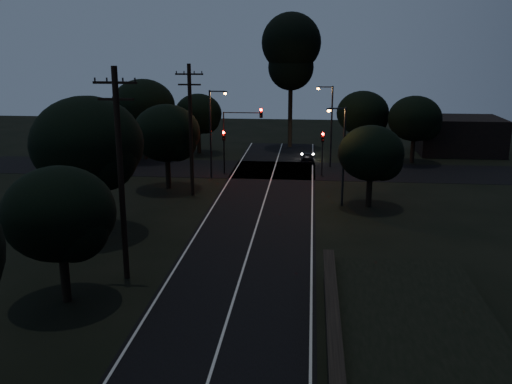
{
  "coord_description": "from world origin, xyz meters",
  "views": [
    {
      "loc": [
        3.56,
        -12.27,
        12.11
      ],
      "look_at": [
        0.0,
        24.0,
        2.5
      ],
      "focal_mm": 40.0,
      "sensor_mm": 36.0,
      "label": 1
    }
  ],
  "objects_px": {
    "car": "(307,157)",
    "utility_pole_far": "(191,128)",
    "utility_pole_mid": "(121,172)",
    "streetlight_b": "(330,121)",
    "streetlight_a": "(212,128)",
    "streetlight_c": "(342,150)",
    "signal_left": "(224,144)",
    "signal_right": "(322,146)",
    "tall_pine": "(291,51)",
    "signal_mast": "(242,128)"
  },
  "relations": [
    {
      "from": "signal_left",
      "to": "signal_right",
      "type": "bearing_deg",
      "value": 0.0
    },
    {
      "from": "signal_right",
      "to": "streetlight_b",
      "type": "bearing_deg",
      "value": 80.0
    },
    {
      "from": "signal_left",
      "to": "streetlight_a",
      "type": "height_order",
      "value": "streetlight_a"
    },
    {
      "from": "streetlight_c",
      "to": "signal_left",
      "type": "bearing_deg",
      "value": 136.24
    },
    {
      "from": "streetlight_a",
      "to": "streetlight_b",
      "type": "height_order",
      "value": "same"
    },
    {
      "from": "car",
      "to": "utility_pole_far",
      "type": "bearing_deg",
      "value": 56.48
    },
    {
      "from": "utility_pole_far",
      "to": "streetlight_a",
      "type": "bearing_deg",
      "value": 83.41
    },
    {
      "from": "signal_left",
      "to": "signal_right",
      "type": "xyz_separation_m",
      "value": [
        9.2,
        0.0,
        0.0
      ]
    },
    {
      "from": "utility_pole_mid",
      "to": "signal_right",
      "type": "xyz_separation_m",
      "value": [
        10.6,
        24.99,
        -2.9
      ]
    },
    {
      "from": "utility_pole_mid",
      "to": "streetlight_b",
      "type": "bearing_deg",
      "value": 68.7
    },
    {
      "from": "signal_left",
      "to": "streetlight_c",
      "type": "relative_size",
      "value": 0.55
    },
    {
      "from": "tall_pine",
      "to": "signal_right",
      "type": "distance_m",
      "value": 17.53
    },
    {
      "from": "streetlight_a",
      "to": "streetlight_b",
      "type": "bearing_deg",
      "value": 29.48
    },
    {
      "from": "signal_right",
      "to": "car",
      "type": "distance_m",
      "value": 6.58
    },
    {
      "from": "signal_right",
      "to": "signal_mast",
      "type": "relative_size",
      "value": 0.66
    },
    {
      "from": "utility_pole_mid",
      "to": "streetlight_a",
      "type": "height_order",
      "value": "utility_pole_mid"
    },
    {
      "from": "utility_pole_mid",
      "to": "car",
      "type": "height_order",
      "value": "utility_pole_mid"
    },
    {
      "from": "tall_pine",
      "to": "streetlight_b",
      "type": "relative_size",
      "value": 1.93
    },
    {
      "from": "tall_pine",
      "to": "streetlight_c",
      "type": "distance_m",
      "value": 26.35
    },
    {
      "from": "signal_right",
      "to": "streetlight_c",
      "type": "relative_size",
      "value": 0.55
    },
    {
      "from": "streetlight_a",
      "to": "utility_pole_mid",
      "type": "bearing_deg",
      "value": -91.73
    },
    {
      "from": "tall_pine",
      "to": "streetlight_c",
      "type": "bearing_deg",
      "value": -79.07
    },
    {
      "from": "tall_pine",
      "to": "car",
      "type": "bearing_deg",
      "value": -76.26
    },
    {
      "from": "utility_pole_mid",
      "to": "streetlight_c",
      "type": "xyz_separation_m",
      "value": [
        11.83,
        15.0,
        -1.39
      ]
    },
    {
      "from": "utility_pole_far",
      "to": "car",
      "type": "distance_m",
      "value": 17.47
    },
    {
      "from": "utility_pole_mid",
      "to": "tall_pine",
      "type": "distance_m",
      "value": 40.97
    },
    {
      "from": "streetlight_c",
      "to": "car",
      "type": "xyz_separation_m",
      "value": [
        -2.63,
        16.0,
        -3.8
      ]
    },
    {
      "from": "utility_pole_far",
      "to": "signal_mast",
      "type": "bearing_deg",
      "value": 68.89
    },
    {
      "from": "utility_pole_mid",
      "to": "streetlight_b",
      "type": "xyz_separation_m",
      "value": [
        11.31,
        29.0,
        -1.1
      ]
    },
    {
      "from": "utility_pole_far",
      "to": "streetlight_b",
      "type": "distance_m",
      "value": 16.51
    },
    {
      "from": "utility_pole_far",
      "to": "streetlight_a",
      "type": "xyz_separation_m",
      "value": [
        0.69,
        6.0,
        -0.85
      ]
    },
    {
      "from": "streetlight_a",
      "to": "car",
      "type": "xyz_separation_m",
      "value": [
        8.51,
        8.0,
        -4.09
      ]
    },
    {
      "from": "signal_mast",
      "to": "streetlight_a",
      "type": "height_order",
      "value": "streetlight_a"
    },
    {
      "from": "streetlight_b",
      "to": "car",
      "type": "distance_m",
      "value": 5.02
    },
    {
      "from": "streetlight_b",
      "to": "streetlight_c",
      "type": "height_order",
      "value": "streetlight_b"
    },
    {
      "from": "signal_left",
      "to": "signal_mast",
      "type": "xyz_separation_m",
      "value": [
        1.69,
        0.0,
        1.5
      ]
    },
    {
      "from": "signal_mast",
      "to": "streetlight_c",
      "type": "distance_m",
      "value": 13.28
    },
    {
      "from": "utility_pole_mid",
      "to": "signal_mast",
      "type": "height_order",
      "value": "utility_pole_mid"
    },
    {
      "from": "utility_pole_mid",
      "to": "streetlight_c",
      "type": "bearing_deg",
      "value": 51.74
    },
    {
      "from": "utility_pole_mid",
      "to": "signal_left",
      "type": "bearing_deg",
      "value": 86.79
    },
    {
      "from": "signal_left",
      "to": "streetlight_b",
      "type": "height_order",
      "value": "streetlight_b"
    },
    {
      "from": "signal_mast",
      "to": "car",
      "type": "relative_size",
      "value": 1.95
    },
    {
      "from": "tall_pine",
      "to": "streetlight_b",
      "type": "distance_m",
      "value": 13.49
    },
    {
      "from": "utility_pole_mid",
      "to": "signal_left",
      "type": "height_order",
      "value": "utility_pole_mid"
    },
    {
      "from": "tall_pine",
      "to": "signal_right",
      "type": "relative_size",
      "value": 3.77
    },
    {
      "from": "streetlight_b",
      "to": "car",
      "type": "bearing_deg",
      "value": 136.5
    },
    {
      "from": "utility_pole_mid",
      "to": "signal_left",
      "type": "xyz_separation_m",
      "value": [
        1.4,
        24.99,
        -2.9
      ]
    },
    {
      "from": "utility_pole_far",
      "to": "car",
      "type": "bearing_deg",
      "value": 56.69
    },
    {
      "from": "utility_pole_far",
      "to": "tall_pine",
      "type": "relative_size",
      "value": 0.68
    },
    {
      "from": "signal_left",
      "to": "utility_pole_mid",
      "type": "bearing_deg",
      "value": -93.21
    }
  ]
}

